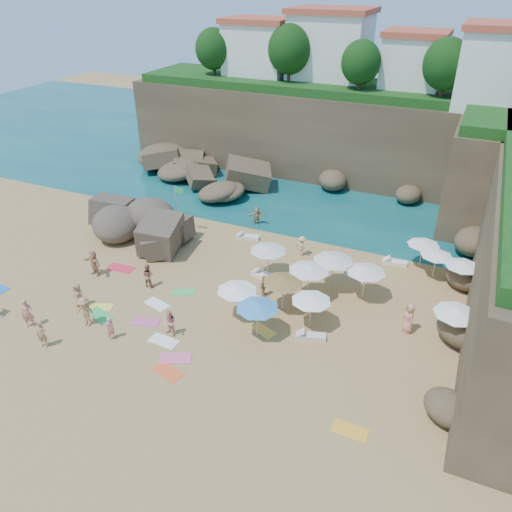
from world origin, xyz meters
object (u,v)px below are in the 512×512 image
at_px(person_stand_2, 302,246).
at_px(person_stand_5, 257,215).
at_px(flag_pole, 177,203).
at_px(person_stand_3, 264,286).
at_px(parasol_0, 268,248).
at_px(person_stand_0, 27,313).
at_px(parasol_2, 437,254).
at_px(person_stand_6, 110,328).
at_px(parasol_1, 333,258).
at_px(person_stand_4, 409,318).
at_px(rock_outcrop, 140,236).
at_px(person_stand_1, 148,275).
at_px(lounger_0, 248,237).

relative_size(person_stand_2, person_stand_5, 1.00).
distance_m(flag_pole, person_stand_3, 11.09).
bearing_deg(person_stand_5, person_stand_2, -54.05).
xyz_separation_m(parasol_0, person_stand_0, (-10.50, -10.74, -1.21)).
height_order(parasol_0, parasol_2, parasol_0).
bearing_deg(person_stand_0, person_stand_3, 0.97).
bearing_deg(parasol_2, person_stand_6, -138.19).
bearing_deg(parasol_0, person_stand_0, -134.35).
bearing_deg(parasol_1, person_stand_4, -25.40).
xyz_separation_m(rock_outcrop, parasol_2, (21.57, 3.12, 1.84)).
distance_m(person_stand_3, person_stand_5, 10.24).
distance_m(person_stand_1, person_stand_4, 16.40).
relative_size(person_stand_2, person_stand_6, 1.04).
bearing_deg(person_stand_2, lounger_0, 9.25).
bearing_deg(parasol_2, person_stand_1, -152.64).
height_order(rock_outcrop, flag_pole, flag_pole).
distance_m(flag_pole, person_stand_2, 10.18).
relative_size(parasol_0, person_stand_3, 1.66).
relative_size(person_stand_1, person_stand_3, 1.11).
relative_size(flag_pole, person_stand_3, 2.62).
xyz_separation_m(person_stand_5, person_stand_6, (-1.57, -16.59, -0.03)).
bearing_deg(person_stand_0, parasol_1, 0.44).
xyz_separation_m(flag_pole, person_stand_1, (2.25, -7.46, -1.65)).
relative_size(person_stand_3, person_stand_6, 1.02).
bearing_deg(flag_pole, person_stand_6, -75.09).
bearing_deg(parasol_2, person_stand_5, 169.82).
xyz_separation_m(rock_outcrop, person_stand_6, (5.85, -10.93, 0.73)).
bearing_deg(person_stand_4, lounger_0, -146.34).
bearing_deg(parasol_2, parasol_1, -145.48).
distance_m(parasol_1, person_stand_1, 12.02).
xyz_separation_m(rock_outcrop, lounger_0, (7.83, 3.04, 0.14)).
xyz_separation_m(parasol_1, person_stand_2, (-3.20, 3.29, -1.51)).
relative_size(parasol_0, person_stand_6, 1.69).
height_order(person_stand_1, person_stand_3, person_stand_1).
bearing_deg(person_stand_4, person_stand_3, -119.70).
relative_size(parasol_1, person_stand_3, 1.76).
height_order(rock_outcrop, person_stand_6, person_stand_6).
distance_m(parasol_2, person_stand_3, 11.68).
height_order(person_stand_1, person_stand_5, person_stand_1).
height_order(parasol_0, person_stand_1, parasol_0).
relative_size(person_stand_2, person_stand_4, 0.81).
height_order(rock_outcrop, lounger_0, rock_outcrop).
height_order(person_stand_0, person_stand_5, person_stand_0).
distance_m(rock_outcrop, person_stand_6, 12.42).
distance_m(person_stand_0, person_stand_6, 5.13).
bearing_deg(person_stand_0, person_stand_2, 14.70).
xyz_separation_m(rock_outcrop, person_stand_1, (4.70, -5.61, 0.82)).
height_order(person_stand_1, person_stand_2, person_stand_1).
distance_m(flag_pole, person_stand_0, 14.01).
xyz_separation_m(parasol_2, person_stand_2, (-9.09, -0.77, -1.08)).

